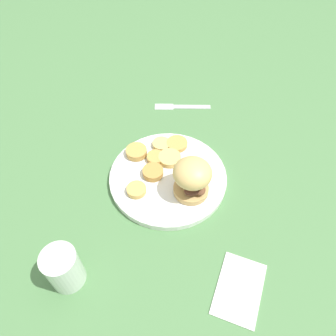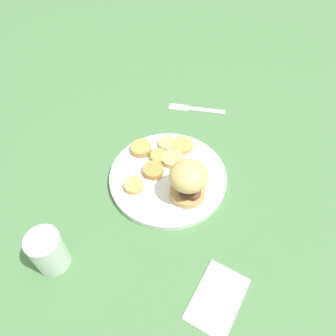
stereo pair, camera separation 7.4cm
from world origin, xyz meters
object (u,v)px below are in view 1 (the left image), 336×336
(dinner_plate, at_px, (168,177))
(sandwich, at_px, (192,178))
(drinking_glass, at_px, (64,268))
(fork, at_px, (181,107))

(dinner_plate, xyz_separation_m, sandwich, (0.06, 0.03, 0.06))
(drinking_glass, bearing_deg, sandwich, 108.69)
(fork, relative_size, drinking_glass, 1.69)
(dinner_plate, distance_m, fork, 0.26)
(dinner_plate, bearing_deg, drinking_glass, -58.18)
(sandwich, height_order, drinking_glass, sandwich)
(fork, bearing_deg, drinking_glass, -44.22)
(sandwich, distance_m, drinking_glass, 0.31)
(sandwich, relative_size, drinking_glass, 1.01)
(dinner_plate, height_order, drinking_glass, drinking_glass)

